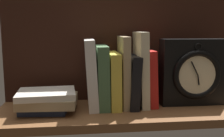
% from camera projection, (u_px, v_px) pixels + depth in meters
% --- Properties ---
extents(ground_plane, '(0.82, 0.27, 0.03)m').
position_uv_depth(ground_plane, '(125.00, 112.00, 0.85)').
color(ground_plane, brown).
extents(back_panel, '(0.82, 0.01, 0.37)m').
position_uv_depth(back_panel, '(120.00, 48.00, 0.95)').
color(back_panel, black).
rests_on(back_panel, ground_plane).
extents(book_white_catcher, '(0.04, 0.17, 0.22)m').
position_uv_depth(book_white_catcher, '(91.00, 73.00, 0.86)').
color(book_white_catcher, silver).
rests_on(book_white_catcher, ground_plane).
extents(book_green_romantic, '(0.04, 0.16, 0.20)m').
position_uv_depth(book_green_romantic, '(102.00, 76.00, 0.87)').
color(book_green_romantic, '#476B44').
rests_on(book_green_romantic, ground_plane).
extents(book_yellow_seinlanguage, '(0.04, 0.17, 0.18)m').
position_uv_depth(book_yellow_seinlanguage, '(114.00, 79.00, 0.87)').
color(book_yellow_seinlanguage, gold).
rests_on(book_yellow_seinlanguage, ground_plane).
extents(book_tan_shortstories, '(0.03, 0.14, 0.23)m').
position_uv_depth(book_tan_shortstories, '(123.00, 71.00, 0.87)').
color(book_tan_shortstories, tan).
rests_on(book_tan_shortstories, ground_plane).
extents(book_black_skeptic, '(0.04, 0.16, 0.17)m').
position_uv_depth(book_black_skeptic, '(132.00, 80.00, 0.88)').
color(book_black_skeptic, black).
rests_on(book_black_skeptic, ground_plane).
extents(book_cream_twain, '(0.03, 0.14, 0.25)m').
position_uv_depth(book_cream_twain, '(141.00, 69.00, 0.88)').
color(book_cream_twain, beige).
rests_on(book_cream_twain, ground_plane).
extents(book_red_requiem, '(0.04, 0.12, 0.19)m').
position_uv_depth(book_red_requiem, '(149.00, 78.00, 0.89)').
color(book_red_requiem, red).
rests_on(book_red_requiem, ground_plane).
extents(framed_clock, '(0.22, 0.08, 0.22)m').
position_uv_depth(framed_clock, '(194.00, 72.00, 0.89)').
color(framed_clock, black).
rests_on(framed_clock, ground_plane).
extents(book_stack_side, '(0.19, 0.15, 0.07)m').
position_uv_depth(book_stack_side, '(47.00, 100.00, 0.81)').
color(book_stack_side, '#232D4C').
rests_on(book_stack_side, ground_plane).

